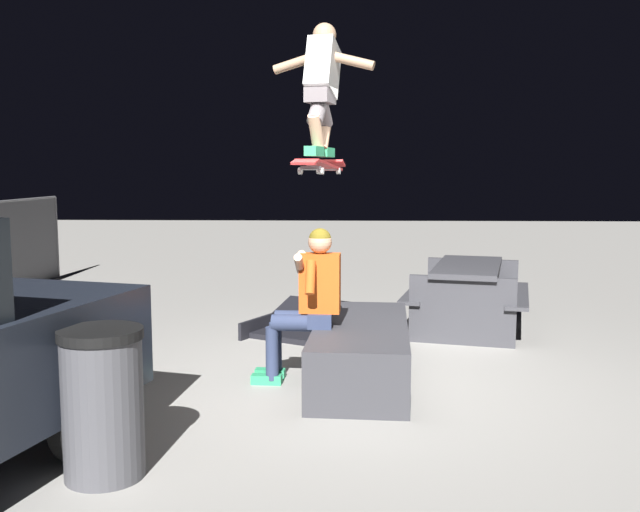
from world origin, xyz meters
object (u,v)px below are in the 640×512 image
(trash_bin, at_px, (103,403))
(kicker_ramp, at_px, (304,327))
(skater_airborne, at_px, (322,83))
(skateboard, at_px, (320,165))
(picnic_table_back, at_px, (468,286))
(ledge_box_main, at_px, (361,351))
(person_sitting_on_ledge, at_px, (307,297))

(trash_bin, bearing_deg, kicker_ramp, -14.00)
(skater_airborne, bearing_deg, trash_bin, 149.72)
(kicker_ramp, bearing_deg, skateboard, -171.91)
(skateboard, distance_m, picnic_table_back, 2.92)
(kicker_ramp, relative_size, trash_bin, 1.57)
(picnic_table_back, bearing_deg, ledge_box_main, 148.12)
(kicker_ramp, bearing_deg, skater_airborne, -171.23)
(ledge_box_main, bearing_deg, skater_airborne, 81.71)
(skateboard, relative_size, skater_airborne, 0.93)
(ledge_box_main, relative_size, picnic_table_back, 1.03)
(ledge_box_main, height_order, skater_airborne, skater_airborne)
(skater_airborne, xyz_separation_m, picnic_table_back, (1.97, -1.60, -2.04))
(skateboard, distance_m, trash_bin, 2.74)
(skateboard, height_order, skater_airborne, skater_airborne)
(skater_airborne, xyz_separation_m, trash_bin, (-2.08, 1.22, -2.09))
(skater_airborne, bearing_deg, kicker_ramp, 8.77)
(skater_airborne, distance_m, kicker_ramp, 3.03)
(ledge_box_main, relative_size, skater_airborne, 1.81)
(trash_bin, bearing_deg, skater_airborne, -30.28)
(skateboard, bearing_deg, kicker_ramp, 8.09)
(ledge_box_main, distance_m, person_sitting_on_ledge, 0.68)
(skater_airborne, relative_size, trash_bin, 1.25)
(picnic_table_back, bearing_deg, skateboard, 141.44)
(person_sitting_on_ledge, distance_m, kicker_ramp, 2.00)
(ledge_box_main, relative_size, trash_bin, 2.27)
(ledge_box_main, height_order, person_sitting_on_ledge, person_sitting_on_ledge)
(person_sitting_on_ledge, relative_size, skater_airborne, 1.19)
(ledge_box_main, distance_m, trash_bin, 2.57)
(person_sitting_on_ledge, distance_m, skater_airborne, 1.81)
(picnic_table_back, bearing_deg, trash_bin, 145.19)
(ledge_box_main, xyz_separation_m, person_sitting_on_ledge, (-0.10, 0.46, 0.49))
(kicker_ramp, xyz_separation_m, picnic_table_back, (0.24, -1.87, 0.44))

